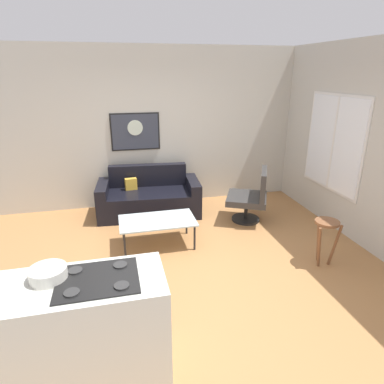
{
  "coord_description": "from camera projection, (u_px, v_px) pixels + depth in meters",
  "views": [
    {
      "loc": [
        -0.76,
        -3.59,
        2.38
      ],
      "look_at": [
        0.32,
        0.9,
        0.7
      ],
      "focal_mm": 31.36,
      "sensor_mm": 36.0,
      "label": 1
    }
  ],
  "objects": [
    {
      "name": "window",
      "position": [
        334.0,
        143.0,
        5.2
      ],
      "size": [
        0.03,
        1.38,
        1.49
      ],
      "color": "silver"
    },
    {
      "name": "back_wall",
      "position": [
        155.0,
        128.0,
        6.0
      ],
      "size": [
        6.4,
        0.05,
        2.8
      ],
      "primitive_type": "cube",
      "color": "beige",
      "rests_on": "ground"
    },
    {
      "name": "coffee_table",
      "position": [
        157.0,
        222.0,
        4.73
      ],
      "size": [
        1.06,
        0.61,
        0.39
      ],
      "color": "silver",
      "rests_on": "ground"
    },
    {
      "name": "couch",
      "position": [
        149.0,
        198.0,
        5.85
      ],
      "size": [
        1.78,
        0.95,
        0.81
      ],
      "color": "black",
      "rests_on": "ground"
    },
    {
      "name": "kitchen_counter",
      "position": [
        66.0,
        335.0,
        2.59
      ],
      "size": [
        1.55,
        0.61,
        0.94
      ],
      "color": "silver",
      "rests_on": "ground"
    },
    {
      "name": "armchair",
      "position": [
        252.0,
        197.0,
        5.5
      ],
      "size": [
        0.86,
        0.87,
        0.89
      ],
      "color": "black",
      "rests_on": "ground"
    },
    {
      "name": "right_wall",
      "position": [
        364.0,
        146.0,
        4.63
      ],
      "size": [
        0.05,
        6.4,
        2.8
      ],
      "primitive_type": "cube",
      "color": "beige",
      "rests_on": "ground"
    },
    {
      "name": "ground",
      "position": [
        184.0,
        270.0,
        4.27
      ],
      "size": [
        6.4,
        6.4,
        0.04
      ],
      "primitive_type": "cube",
      "color": "#AB7544"
    },
    {
      "name": "bar_stool",
      "position": [
        326.0,
        231.0,
        4.23
      ],
      "size": [
        0.35,
        0.34,
        0.61
      ],
      "color": "brown",
      "rests_on": "ground"
    },
    {
      "name": "mixing_bowl",
      "position": [
        48.0,
        274.0,
        2.48
      ],
      "size": [
        0.28,
        0.28,
        0.1
      ],
      "color": "silver",
      "rests_on": "kitchen_counter"
    },
    {
      "name": "wall_painting",
      "position": [
        135.0,
        132.0,
        5.89
      ],
      "size": [
        0.86,
        0.03,
        0.65
      ],
      "color": "black"
    }
  ]
}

